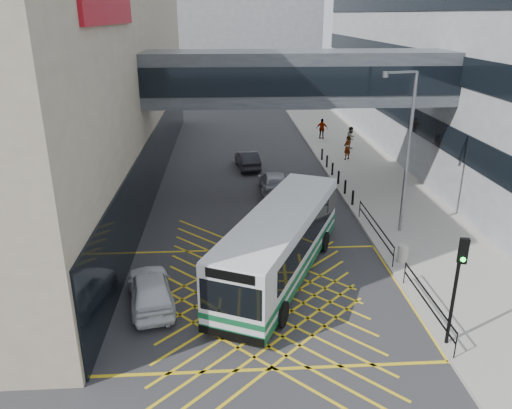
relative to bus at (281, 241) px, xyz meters
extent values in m
plane|color=#333335|center=(-0.98, -1.86, -1.66)|extent=(120.00, 120.00, 0.00)
cube|color=black|center=(-6.94, 14.14, 0.34)|extent=(0.10, 41.50, 4.00)
cube|color=maroon|center=(-6.90, 2.14, 9.84)|extent=(0.18, 9.00, 1.80)
cube|color=black|center=(10.98, 22.14, 2.34)|extent=(0.10, 43.50, 1.60)
cube|color=black|center=(10.98, 22.14, 6.34)|extent=(0.10, 43.50, 1.60)
cube|color=black|center=(10.98, 22.14, 10.34)|extent=(0.10, 43.50, 1.60)
cube|color=gray|center=(-2.98, 58.14, 7.34)|extent=(28.00, 16.00, 18.00)
cube|color=#3F4449|center=(2.02, 10.14, 5.84)|extent=(20.00, 4.00, 3.00)
cube|color=black|center=(2.02, 8.12, 5.84)|extent=(19.50, 0.06, 1.60)
cube|color=black|center=(2.02, 12.16, 5.84)|extent=(19.50, 0.06, 1.60)
cube|color=#9E9990|center=(8.02, 13.14, -1.58)|extent=(6.00, 54.00, 0.16)
cube|color=gold|center=(-0.98, -1.86, -1.66)|extent=(12.00, 9.00, 0.01)
cube|color=silver|center=(-0.05, -0.10, 0.03)|extent=(6.78, 11.02, 2.69)
cube|color=#10522E|center=(-0.05, -0.10, -1.14)|extent=(6.84, 11.08, 0.34)
cube|color=#10522E|center=(-0.05, -0.10, -0.61)|extent=(6.85, 11.09, 0.22)
cube|color=black|center=(0.20, 0.44, 0.38)|extent=(6.26, 9.78, 1.05)
cube|color=black|center=(-2.29, -5.09, 0.28)|extent=(2.12, 1.02, 1.20)
cube|color=black|center=(-2.30, -5.10, 1.18)|extent=(1.66, 0.79, 0.35)
cube|color=silver|center=(-0.05, -0.10, 1.39)|extent=(6.72, 10.93, 0.10)
cube|color=black|center=(-2.30, -5.10, -1.16)|extent=(2.31, 1.12, 0.30)
cube|color=black|center=(2.21, 4.89, -1.16)|extent=(2.31, 1.12, 0.30)
cylinder|color=black|center=(-2.67, -2.86, -1.16)|extent=(0.66, 1.02, 1.00)
cylinder|color=black|center=(-0.38, -3.89, -1.16)|extent=(0.66, 1.02, 1.00)
cylinder|color=black|center=(0.12, 3.32, -1.16)|extent=(0.66, 1.02, 1.00)
cylinder|color=black|center=(2.41, 2.29, -1.16)|extent=(0.66, 1.02, 1.00)
imported|color=white|center=(-5.48, -2.12, -0.94)|extent=(2.80, 4.83, 1.44)
imported|color=black|center=(-0.72, 16.75, -0.99)|extent=(2.21, 4.46, 1.34)
imported|color=#9E9FA7|center=(0.80, 10.93, -0.91)|extent=(2.09, 4.88, 1.51)
cylinder|color=black|center=(5.27, -5.52, 0.24)|extent=(0.14, 0.14, 3.49)
cube|color=black|center=(5.23, -5.74, 2.20)|extent=(0.32, 0.23, 0.87)
sphere|color=#19E533|center=(5.21, -5.84, 1.94)|extent=(0.19, 0.19, 0.16)
cylinder|color=slate|center=(6.86, 4.17, 2.63)|extent=(0.19, 0.19, 8.27)
cube|color=slate|center=(6.05, 4.00, 6.77)|extent=(1.64, 0.43, 0.10)
cylinder|color=slate|center=(5.24, 3.84, 6.68)|extent=(0.34, 0.34, 0.26)
cylinder|color=#ADA89E|center=(5.78, 0.60, -1.09)|extent=(0.48, 0.48, 0.83)
cube|color=black|center=(5.17, -3.86, -0.55)|extent=(0.05, 5.00, 0.05)
cube|color=black|center=(5.17, -3.86, -0.95)|extent=(0.05, 5.00, 0.05)
cube|color=black|center=(5.17, 3.14, -0.55)|extent=(0.05, 6.00, 0.05)
cube|color=black|center=(5.17, 3.14, -0.95)|extent=(0.05, 6.00, 0.05)
cylinder|color=black|center=(5.17, -6.36, -1.00)|extent=(0.04, 0.04, 1.00)
cylinder|color=black|center=(5.17, -1.36, -1.00)|extent=(0.04, 0.04, 1.00)
cylinder|color=black|center=(5.17, 0.14, -1.00)|extent=(0.04, 0.04, 1.00)
cylinder|color=black|center=(5.17, 6.14, -1.00)|extent=(0.04, 0.04, 1.00)
cylinder|color=black|center=(5.27, 8.14, -1.05)|extent=(0.14, 0.14, 0.90)
cylinder|color=black|center=(5.27, 10.14, -1.05)|extent=(0.14, 0.14, 0.90)
cylinder|color=black|center=(5.27, 12.14, -1.05)|extent=(0.14, 0.14, 0.90)
cylinder|color=black|center=(5.27, 14.14, -1.05)|extent=(0.14, 0.14, 0.90)
cylinder|color=black|center=(5.27, 16.14, -1.05)|extent=(0.14, 0.14, 0.90)
cylinder|color=black|center=(5.27, 18.14, -1.05)|extent=(0.14, 0.14, 0.90)
imported|color=gray|center=(7.27, 18.16, -0.56)|extent=(0.92, 0.87, 1.88)
imported|color=gray|center=(8.34, 21.39, -0.55)|extent=(1.05, 1.03, 1.91)
imported|color=gray|center=(6.58, 25.24, -0.57)|extent=(1.19, 0.78, 1.86)
camera|label=1|loc=(-2.34, -19.76, 9.33)|focal=35.00mm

